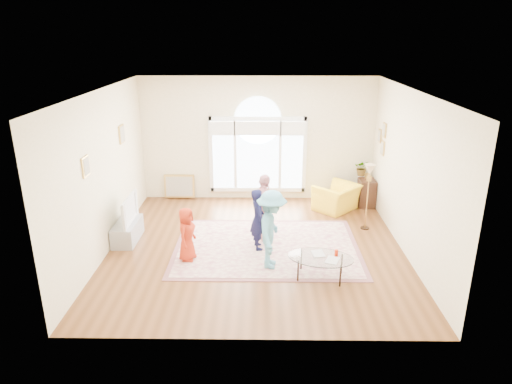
{
  "coord_description": "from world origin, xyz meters",
  "views": [
    {
      "loc": [
        0.12,
        -8.54,
        4.24
      ],
      "look_at": [
        -0.01,
        0.3,
        1.11
      ],
      "focal_mm": 32.0,
      "sensor_mm": 36.0,
      "label": 1
    }
  ],
  "objects_px": {
    "television": "(126,210)",
    "coffee_table": "(321,258)",
    "armchair": "(337,198)",
    "tv_console": "(127,231)",
    "area_rug": "(267,247)"
  },
  "relations": [
    {
      "from": "tv_console",
      "to": "television",
      "type": "xyz_separation_m",
      "value": [
        0.01,
        0.0,
        0.5
      ]
    },
    {
      "from": "television",
      "to": "coffee_table",
      "type": "relative_size",
      "value": 0.77
    },
    {
      "from": "television",
      "to": "coffee_table",
      "type": "xyz_separation_m",
      "value": [
        3.92,
        -1.52,
        -0.31
      ]
    },
    {
      "from": "tv_console",
      "to": "television",
      "type": "height_order",
      "value": "television"
    },
    {
      "from": "tv_console",
      "to": "armchair",
      "type": "xyz_separation_m",
      "value": [
        4.73,
        1.84,
        0.12
      ]
    },
    {
      "from": "television",
      "to": "coffee_table",
      "type": "distance_m",
      "value": 4.21
    },
    {
      "from": "area_rug",
      "to": "armchair",
      "type": "height_order",
      "value": "armchair"
    },
    {
      "from": "television",
      "to": "coffee_table",
      "type": "height_order",
      "value": "television"
    },
    {
      "from": "tv_console",
      "to": "armchair",
      "type": "bearing_deg",
      "value": 21.24
    },
    {
      "from": "area_rug",
      "to": "coffee_table",
      "type": "bearing_deg",
      "value": -52.23
    },
    {
      "from": "coffee_table",
      "to": "armchair",
      "type": "relative_size",
      "value": 1.3
    },
    {
      "from": "armchair",
      "to": "tv_console",
      "type": "bearing_deg",
      "value": -24.45
    },
    {
      "from": "coffee_table",
      "to": "armchair",
      "type": "xyz_separation_m",
      "value": [
        0.81,
        3.36,
        -0.08
      ]
    },
    {
      "from": "coffee_table",
      "to": "armchair",
      "type": "bearing_deg",
      "value": 88.77
    },
    {
      "from": "tv_console",
      "to": "television",
      "type": "relative_size",
      "value": 0.99
    }
  ]
}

